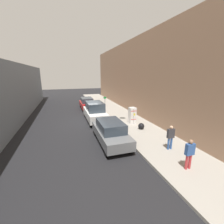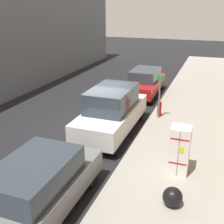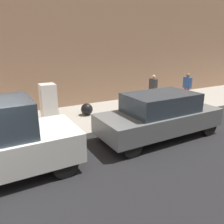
{
  "view_description": "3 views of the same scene",
  "coord_description": "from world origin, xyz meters",
  "px_view_note": "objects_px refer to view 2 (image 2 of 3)",
  "views": [
    {
      "loc": [
        2.43,
        16.31,
        5.22
      ],
      "look_at": [
        -2.7,
        0.25,
        0.93
      ],
      "focal_mm": 24.0,
      "sensor_mm": 36.0,
      "label": 1
    },
    {
      "loc": [
        -4.92,
        11.31,
        5.62
      ],
      "look_at": [
        -0.86,
        0.29,
        1.13
      ],
      "focal_mm": 45.0,
      "sensor_mm": 36.0,
      "label": 2
    },
    {
      "loc": [
        5.32,
        0.52,
        3.49
      ],
      "look_at": [
        -1.34,
        4.24,
        1.13
      ],
      "focal_mm": 35.0,
      "sensor_mm": 36.0,
      "label": 3
    }
  ],
  "objects_px": {
    "parked_van_white": "(112,111)",
    "parked_suv_gray": "(36,189)",
    "discarded_refrigerator": "(180,150)",
    "street_sign_post": "(159,94)",
    "parked_suv_red": "(145,82)",
    "fire_hydrant": "(159,108)",
    "trash_bag": "(172,197)"
  },
  "relations": [
    {
      "from": "trash_bag",
      "to": "parked_suv_gray",
      "type": "bearing_deg",
      "value": 23.99
    },
    {
      "from": "fire_hydrant",
      "to": "parked_suv_gray",
      "type": "xyz_separation_m",
      "value": [
        1.75,
        8.45,
        0.33
      ]
    },
    {
      "from": "discarded_refrigerator",
      "to": "street_sign_post",
      "type": "bearing_deg",
      "value": -70.75
    },
    {
      "from": "street_sign_post",
      "to": "parked_suv_red",
      "type": "bearing_deg",
      "value": -66.94
    },
    {
      "from": "trash_bag",
      "to": "parked_suv_red",
      "type": "height_order",
      "value": "parked_suv_red"
    },
    {
      "from": "fire_hydrant",
      "to": "discarded_refrigerator",
      "type": "bearing_deg",
      "value": 108.29
    },
    {
      "from": "fire_hydrant",
      "to": "street_sign_post",
      "type": "bearing_deg",
      "value": 91.42
    },
    {
      "from": "parked_van_white",
      "to": "parked_suv_gray",
      "type": "distance_m",
      "value": 6.04
    },
    {
      "from": "parked_suv_red",
      "to": "fire_hydrant",
      "type": "bearing_deg",
      "value": 114.52
    },
    {
      "from": "parked_van_white",
      "to": "parked_suv_gray",
      "type": "relative_size",
      "value": 1.06
    },
    {
      "from": "fire_hydrant",
      "to": "trash_bag",
      "type": "height_order",
      "value": "fire_hydrant"
    },
    {
      "from": "discarded_refrigerator",
      "to": "street_sign_post",
      "type": "distance_m",
      "value": 5.07
    },
    {
      "from": "street_sign_post",
      "to": "discarded_refrigerator",
      "type": "bearing_deg",
      "value": 109.25
    },
    {
      "from": "discarded_refrigerator",
      "to": "parked_van_white",
      "type": "height_order",
      "value": "parked_van_white"
    },
    {
      "from": "street_sign_post",
      "to": "parked_suv_gray",
      "type": "bearing_deg",
      "value": 77.87
    },
    {
      "from": "discarded_refrigerator",
      "to": "street_sign_post",
      "type": "relative_size",
      "value": 0.74
    },
    {
      "from": "fire_hydrant",
      "to": "parked_suv_red",
      "type": "bearing_deg",
      "value": -65.48
    },
    {
      "from": "parked_van_white",
      "to": "parked_suv_gray",
      "type": "xyz_separation_m",
      "value": [
        0.0,
        6.04,
        -0.16
      ]
    },
    {
      "from": "fire_hydrant",
      "to": "trash_bag",
      "type": "relative_size",
      "value": 1.4
    },
    {
      "from": "trash_bag",
      "to": "parked_suv_gray",
      "type": "xyz_separation_m",
      "value": [
        3.51,
        1.56,
        0.45
      ]
    },
    {
      "from": "discarded_refrigerator",
      "to": "parked_suv_gray",
      "type": "height_order",
      "value": "discarded_refrigerator"
    },
    {
      "from": "parked_suv_gray",
      "to": "street_sign_post",
      "type": "bearing_deg",
      "value": -102.13
    },
    {
      "from": "trash_bag",
      "to": "parked_van_white",
      "type": "xyz_separation_m",
      "value": [
        3.51,
        -4.48,
        0.62
      ]
    },
    {
      "from": "street_sign_post",
      "to": "fire_hydrant",
      "type": "bearing_deg",
      "value": -88.58
    },
    {
      "from": "parked_suv_gray",
      "to": "discarded_refrigerator",
      "type": "bearing_deg",
      "value": -135.18
    },
    {
      "from": "discarded_refrigerator",
      "to": "trash_bag",
      "type": "distance_m",
      "value": 1.92
    },
    {
      "from": "discarded_refrigerator",
      "to": "parked_suv_gray",
      "type": "distance_m",
      "value": 4.82
    },
    {
      "from": "trash_bag",
      "to": "parked_suv_gray",
      "type": "distance_m",
      "value": 3.87
    },
    {
      "from": "street_sign_post",
      "to": "parked_van_white",
      "type": "relative_size",
      "value": 0.45
    },
    {
      "from": "parked_van_white",
      "to": "parked_suv_red",
      "type": "bearing_deg",
      "value": -90.0
    },
    {
      "from": "street_sign_post",
      "to": "trash_bag",
      "type": "height_order",
      "value": "street_sign_post"
    },
    {
      "from": "discarded_refrigerator",
      "to": "trash_bag",
      "type": "bearing_deg",
      "value": 92.79
    }
  ]
}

